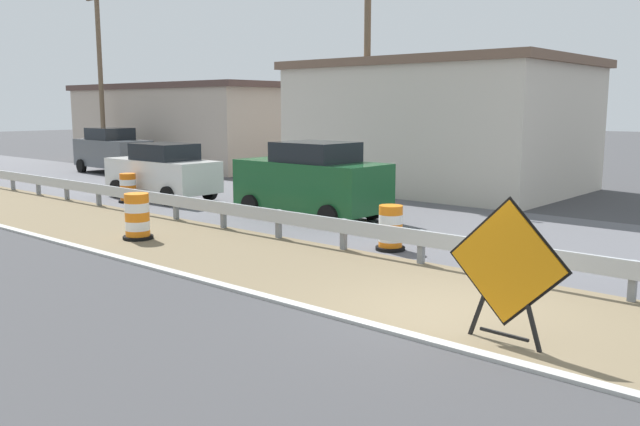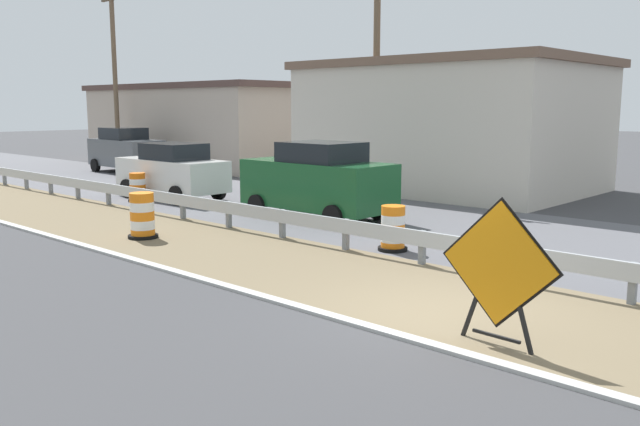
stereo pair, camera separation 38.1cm
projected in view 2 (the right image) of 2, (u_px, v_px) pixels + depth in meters
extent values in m
plane|color=#3D3D3F|center=(444.00, 315.00, 10.31)|extent=(160.00, 160.00, 0.00)
cube|color=#706047|center=(470.00, 304.00, 10.87)|extent=(3.94, 120.00, 0.01)
cube|color=#56565B|center=(600.00, 249.00, 15.02)|extent=(7.51, 120.00, 0.00)
cube|color=#ADADA8|center=(394.00, 336.00, 9.36)|extent=(0.20, 120.00, 0.11)
cube|color=#ADB2B7|center=(632.00, 272.00, 10.73)|extent=(0.08, 51.26, 0.32)
cube|color=slate|center=(633.00, 283.00, 10.82)|extent=(0.12, 0.12, 0.70)
cube|color=slate|center=(516.00, 263.00, 12.19)|extent=(0.12, 0.12, 0.70)
cube|color=slate|center=(422.00, 247.00, 13.56)|extent=(0.12, 0.12, 0.70)
cube|color=slate|center=(346.00, 234.00, 14.93)|extent=(0.12, 0.12, 0.70)
cube|color=slate|center=(282.00, 224.00, 16.30)|extent=(0.12, 0.12, 0.70)
cube|color=slate|center=(229.00, 214.00, 17.68)|extent=(0.12, 0.12, 0.70)
cube|color=slate|center=(183.00, 207.00, 19.05)|extent=(0.12, 0.12, 0.70)
cube|color=slate|center=(143.00, 200.00, 20.42)|extent=(0.12, 0.12, 0.70)
cube|color=slate|center=(108.00, 194.00, 21.79)|extent=(0.12, 0.12, 0.70)
cube|color=slate|center=(78.00, 189.00, 23.17)|extent=(0.12, 0.12, 0.70)
cube|color=slate|center=(51.00, 184.00, 24.54)|extent=(0.12, 0.12, 0.70)
cube|color=slate|center=(26.00, 180.00, 25.91)|extent=(0.12, 0.12, 0.70)
cube|color=slate|center=(4.00, 176.00, 27.28)|extent=(0.12, 0.12, 0.70)
cube|color=black|center=(521.00, 313.00, 8.70)|extent=(0.06, 0.39, 1.06)
cube|color=black|center=(475.00, 302.00, 9.19)|extent=(0.06, 0.39, 1.06)
cube|color=black|center=(496.00, 336.00, 9.01)|extent=(0.07, 0.72, 0.04)
cube|color=orange|center=(499.00, 264.00, 8.83)|extent=(0.09, 1.69, 1.69)
cube|color=black|center=(499.00, 263.00, 8.84)|extent=(0.08, 1.79, 1.79)
cylinder|color=orange|center=(393.00, 246.00, 14.88)|extent=(0.53, 0.53, 0.20)
cylinder|color=white|center=(393.00, 237.00, 14.85)|extent=(0.53, 0.53, 0.20)
cylinder|color=orange|center=(393.00, 228.00, 14.81)|extent=(0.53, 0.53, 0.20)
cylinder|color=white|center=(393.00, 219.00, 14.78)|extent=(0.53, 0.53, 0.20)
cylinder|color=orange|center=(393.00, 210.00, 14.75)|extent=(0.53, 0.53, 0.20)
cylinder|color=black|center=(393.00, 249.00, 14.89)|extent=(0.67, 0.67, 0.08)
cylinder|color=orange|center=(143.00, 233.00, 16.30)|extent=(0.58, 0.58, 0.22)
cylinder|color=white|center=(143.00, 224.00, 16.26)|extent=(0.58, 0.58, 0.22)
cylinder|color=orange|center=(142.00, 215.00, 16.23)|extent=(0.58, 0.58, 0.22)
cylinder|color=white|center=(142.00, 206.00, 16.19)|extent=(0.58, 0.58, 0.22)
cylinder|color=orange|center=(141.00, 197.00, 16.15)|extent=(0.58, 0.58, 0.22)
cylinder|color=black|center=(143.00, 236.00, 16.31)|extent=(0.73, 0.73, 0.08)
cylinder|color=orange|center=(138.00, 199.00, 22.48)|extent=(0.53, 0.53, 0.20)
cylinder|color=white|center=(138.00, 193.00, 22.45)|extent=(0.53, 0.53, 0.20)
cylinder|color=orange|center=(138.00, 187.00, 22.41)|extent=(0.53, 0.53, 0.20)
cylinder|color=white|center=(137.00, 182.00, 22.38)|extent=(0.53, 0.53, 0.20)
cylinder|color=orange|center=(137.00, 176.00, 22.35)|extent=(0.53, 0.53, 0.20)
cylinder|color=black|center=(138.00, 200.00, 22.49)|extent=(0.66, 0.66, 0.08)
cube|color=silver|center=(172.00, 174.00, 23.14)|extent=(1.80, 4.41, 1.06)
cube|color=black|center=(174.00, 151.00, 22.89)|extent=(1.59, 2.04, 0.56)
cylinder|color=black|center=(128.00, 188.00, 23.54)|extent=(0.23, 0.64, 0.64)
cylinder|color=black|center=(168.00, 184.00, 24.81)|extent=(0.23, 0.64, 0.64)
cylinder|color=black|center=(177.00, 195.00, 21.63)|extent=(0.23, 0.64, 0.64)
cylinder|color=black|center=(218.00, 190.00, 22.91)|extent=(0.23, 0.64, 0.64)
cube|color=#195128|center=(317.00, 184.00, 19.08)|extent=(1.95, 4.57, 1.32)
cube|color=black|center=(322.00, 152.00, 18.81)|extent=(1.74, 2.11, 0.56)
cylinder|color=black|center=(257.00, 205.00, 19.51)|extent=(0.22, 0.64, 0.64)
cylinder|color=black|center=(303.00, 199.00, 20.89)|extent=(0.22, 0.64, 0.64)
cylinder|color=black|center=(334.00, 217.00, 17.48)|extent=(0.22, 0.64, 0.64)
cylinder|color=black|center=(379.00, 209.00, 18.86)|extent=(0.22, 0.64, 0.64)
cube|color=#4C5156|center=(126.00, 153.00, 32.11)|extent=(1.93, 4.46, 1.29)
cube|color=black|center=(123.00, 133.00, 32.09)|extent=(1.66, 2.08, 0.56)
cylinder|color=black|center=(159.00, 167.00, 31.82)|extent=(0.24, 0.65, 0.64)
cylinder|color=black|center=(125.00, 169.00, 30.59)|extent=(0.24, 0.65, 0.64)
cylinder|color=black|center=(128.00, 163.00, 33.84)|extent=(0.24, 0.65, 0.64)
cylinder|color=black|center=(95.00, 165.00, 32.60)|extent=(0.24, 0.65, 0.64)
cube|color=beige|center=(451.00, 129.00, 25.71)|extent=(7.44, 10.06, 4.60)
cube|color=brown|center=(453.00, 65.00, 25.32)|extent=(7.74, 10.46, 0.30)
cube|color=#AD9E8E|center=(200.00, 127.00, 36.54)|extent=(6.01, 13.54, 4.06)
cube|color=#4C3833|center=(199.00, 87.00, 36.19)|extent=(6.25, 14.08, 0.30)
cylinder|color=brown|center=(376.00, 71.00, 23.55)|extent=(0.24, 0.24, 8.87)
cylinder|color=brown|center=(115.00, 80.00, 34.55)|extent=(0.24, 0.24, 9.08)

